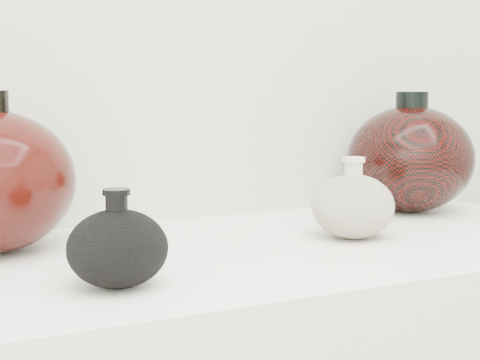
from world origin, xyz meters
name	(u,v)px	position (x,y,z in m)	size (l,w,h in m)	color
black_gourd_vase	(118,248)	(-0.21, 0.83, 0.95)	(0.14, 0.14, 0.11)	black
cream_gourd_vase	(353,205)	(0.19, 0.93, 0.95)	(0.17, 0.17, 0.12)	beige
right_round_pot	(410,158)	(0.42, 1.09, 1.00)	(0.29, 0.29, 0.22)	black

